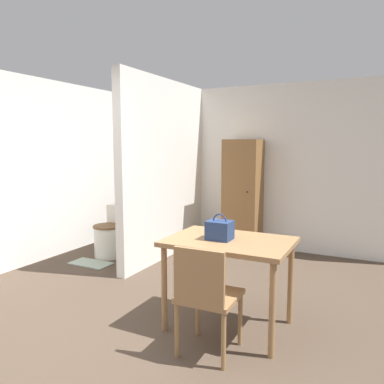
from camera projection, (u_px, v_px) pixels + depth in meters
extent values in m
plane|color=#4C3D30|center=(62.00, 359.00, 2.80)|extent=(16.00, 16.00, 0.00)
cube|color=white|center=(238.00, 167.00, 5.98)|extent=(5.20, 0.12, 2.50)
cube|color=white|center=(45.00, 170.00, 5.26)|extent=(0.12, 4.70, 2.50)
cube|color=white|center=(165.00, 170.00, 5.29)|extent=(0.12, 2.12, 2.50)
cube|color=#997047|center=(229.00, 242.00, 3.22)|extent=(1.06, 0.74, 0.04)
cylinder|color=#997047|center=(164.00, 289.00, 3.21)|extent=(0.05, 0.05, 0.75)
cylinder|color=#997047|center=(272.00, 310.00, 2.79)|extent=(0.05, 0.05, 0.75)
cylinder|color=#997047|center=(196.00, 267.00, 3.76)|extent=(0.05, 0.05, 0.75)
cylinder|color=#997047|center=(291.00, 283.00, 3.34)|extent=(0.05, 0.05, 0.75)
cube|color=#997047|center=(210.00, 296.00, 2.87)|extent=(0.45, 0.45, 0.04)
cube|color=#997047|center=(199.00, 277.00, 2.66)|extent=(0.39, 0.04, 0.40)
cylinder|color=#997047|center=(198.00, 310.00, 3.15)|extent=(0.04, 0.04, 0.43)
cylinder|color=#997047|center=(240.00, 319.00, 2.99)|extent=(0.04, 0.04, 0.43)
cylinder|color=#997047|center=(177.00, 330.00, 2.81)|extent=(0.04, 0.04, 0.43)
cylinder|color=#997047|center=(224.00, 341.00, 2.65)|extent=(0.04, 0.04, 0.43)
cylinder|color=silver|center=(109.00, 242.00, 5.38)|extent=(0.41, 0.41, 0.43)
cylinder|color=brown|center=(108.00, 226.00, 5.35)|extent=(0.43, 0.43, 0.02)
cube|color=silver|center=(120.00, 214.00, 5.58)|extent=(0.35, 0.18, 0.28)
cube|color=navy|center=(220.00, 230.00, 3.21)|extent=(0.21, 0.17, 0.16)
torus|color=navy|center=(220.00, 221.00, 3.20)|extent=(0.13, 0.01, 0.13)
cube|color=brown|center=(243.00, 195.00, 5.68)|extent=(0.53, 0.43, 1.68)
sphere|color=black|center=(247.00, 192.00, 5.40)|extent=(0.02, 0.02, 0.02)
cube|color=#99A899|center=(91.00, 263.00, 5.07)|extent=(0.57, 0.30, 0.01)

